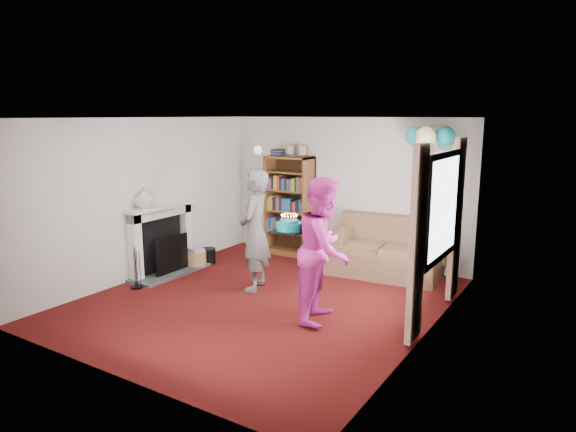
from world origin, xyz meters
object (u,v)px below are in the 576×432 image
Objects in this scene: person_striped at (255,231)px; person_magenta at (324,250)px; sofa at (386,253)px; bookcase at (290,206)px; birthday_cake at (289,227)px.

person_striped is 0.98× the size of person_magenta.
person_magenta is at bearing -94.38° from sofa.
person_magenta is (0.03, -2.20, 0.56)m from sofa.
bookcase is 2.05m from person_striped.
sofa is at bearing 124.57° from person_striped.
bookcase is 1.12× the size of person_magenta.
birthday_cake is at bearing -58.29° from bookcase.
bookcase reaches higher than birthday_cake.
sofa is at bearing -6.60° from bookcase.
person_striped is 1.16m from birthday_cake.
bookcase is at bearing 27.16° from person_magenta.
bookcase is 3.15m from person_magenta.
person_magenta is (2.01, -2.43, 0.01)m from bookcase.
person_striped is at bearing -72.56° from bookcase.
person_striped is 4.68× the size of birthday_cake.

